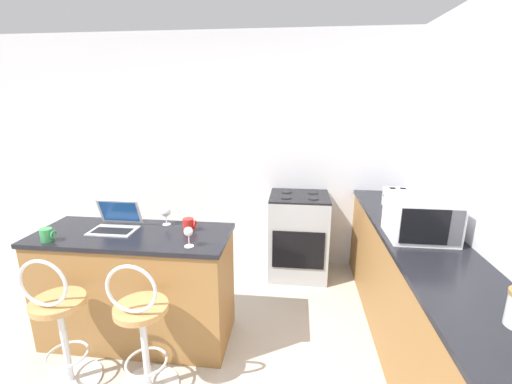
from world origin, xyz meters
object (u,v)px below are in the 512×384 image
(bar_stool_far, at_px, (142,333))
(stove_range, at_px, (298,236))
(bar_stool_near, at_px, (60,327))
(laptop, at_px, (116,222))
(mug_green, at_px, (47,235))
(wine_glass_short, at_px, (188,233))
(microwave, at_px, (421,218))
(mug_red, at_px, (189,225))
(toaster, at_px, (399,200))
(wine_glass_tall, at_px, (166,212))

(bar_stool_far, relative_size, stove_range, 1.06)
(bar_stool_near, distance_m, bar_stool_far, 0.57)
(laptop, relative_size, mug_green, 3.35)
(laptop, distance_m, wine_glass_short, 0.72)
(microwave, height_order, mug_red, microwave)
(bar_stool_far, height_order, mug_green, mug_green)
(toaster, bearing_deg, stove_range, 158.99)
(laptop, bearing_deg, wine_glass_short, -21.09)
(mug_green, height_order, wine_glass_tall, wine_glass_tall)
(microwave, xyz_separation_m, stove_range, (-0.86, 1.04, -0.61))
(bar_stool_near, distance_m, stove_range, 2.33)
(stove_range, xyz_separation_m, mug_green, (-1.81, -1.42, 0.50))
(bar_stool_near, height_order, bar_stool_far, same)
(microwave, xyz_separation_m, wine_glass_short, (-1.63, -0.35, -0.05))
(bar_stool_far, xyz_separation_m, microwave, (1.86, 0.69, 0.62))
(bar_stool_near, bearing_deg, toaster, 29.29)
(toaster, bearing_deg, mug_red, -156.92)
(stove_range, bearing_deg, microwave, -50.23)
(mug_green, distance_m, mug_red, 1.00)
(mug_red, xyz_separation_m, wine_glass_tall, (-0.22, 0.10, 0.06))
(laptop, bearing_deg, mug_red, 3.20)
(stove_range, height_order, wine_glass_short, wine_glass_short)
(mug_red, bearing_deg, laptop, -176.80)
(microwave, relative_size, toaster, 1.63)
(stove_range, relative_size, wine_glass_short, 6.42)
(bar_stool_far, xyz_separation_m, mug_green, (-0.81, 0.31, 0.51))
(toaster, relative_size, wine_glass_short, 1.92)
(bar_stool_near, bearing_deg, mug_green, 127.68)
(toaster, distance_m, mug_red, 1.92)
(toaster, xyz_separation_m, stove_range, (-0.91, 0.35, -0.55))
(wine_glass_tall, bearing_deg, toaster, 18.15)
(microwave, bearing_deg, wine_glass_short, -167.84)
(toaster, distance_m, mug_green, 2.92)
(stove_range, distance_m, wine_glass_short, 1.68)
(toaster, bearing_deg, bar_stool_far, -143.95)
(laptop, height_order, wine_glass_short, laptop)
(laptop, distance_m, toaster, 2.47)
(mug_red, bearing_deg, mug_green, -161.35)
(stove_range, relative_size, mug_red, 9.09)
(bar_stool_near, xyz_separation_m, mug_red, (0.70, 0.63, 0.51))
(bar_stool_near, relative_size, mug_red, 9.63)
(microwave, bearing_deg, stove_range, 129.77)
(wine_glass_short, bearing_deg, toaster, 31.89)
(bar_stool_far, distance_m, wine_glass_short, 0.70)
(stove_range, distance_m, wine_glass_tall, 1.58)
(bar_stool_near, xyz_separation_m, laptop, (0.13, 0.60, 0.52))
(mug_green, bearing_deg, stove_range, 38.17)
(laptop, distance_m, mug_green, 0.47)
(bar_stool_near, distance_m, microwave, 2.60)
(toaster, distance_m, wine_glass_short, 1.97)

